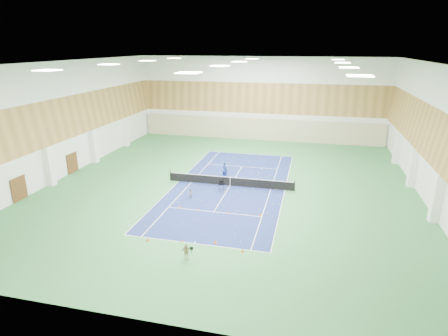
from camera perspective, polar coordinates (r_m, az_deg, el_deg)
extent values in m
plane|color=#31733C|center=(37.82, 0.94, -2.72)|extent=(40.00, 40.00, 0.00)
cube|color=navy|center=(37.82, 0.94, -2.71)|extent=(10.97, 23.77, 0.01)
cube|color=#C6B793|center=(56.05, 5.36, 5.89)|extent=(35.40, 0.16, 3.20)
cube|color=#593319|center=(38.83, -28.78, -2.79)|extent=(0.08, 1.80, 2.20)
cube|color=#593319|center=(44.67, -22.11, 0.71)|extent=(0.08, 1.80, 2.20)
imported|color=navy|center=(39.70, 0.12, -0.32)|extent=(0.77, 0.66, 1.78)
imported|color=gray|center=(34.75, -5.06, -3.84)|extent=(0.63, 0.61, 1.02)
imported|color=tan|center=(25.43, -5.80, -12.55)|extent=(0.71, 0.46, 1.12)
cone|color=#DF580B|center=(32.97, -6.63, -5.90)|extent=(0.22, 0.22, 0.24)
cone|color=#FB5E0D|center=(32.45, -3.96, -6.27)|extent=(0.18, 0.18, 0.19)
cone|color=orange|center=(31.73, 0.67, -6.81)|extent=(0.19, 0.19, 0.21)
cone|color=#F8580D|center=(31.54, 5.61, -7.03)|extent=(0.21, 0.21, 0.24)
cone|color=#EF3F0C|center=(28.21, -11.58, -10.60)|extent=(0.20, 0.20, 0.22)
cone|color=#FF580D|center=(27.70, -6.38, -10.92)|extent=(0.18, 0.18, 0.20)
cone|color=#FF630D|center=(27.34, -1.31, -11.15)|extent=(0.23, 0.23, 0.25)
cone|color=#D5560B|center=(26.32, 2.83, -12.45)|extent=(0.22, 0.22, 0.25)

